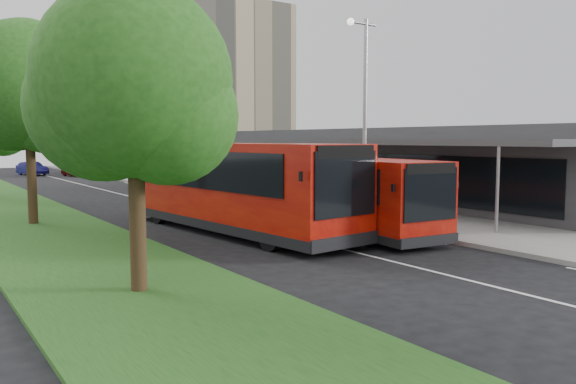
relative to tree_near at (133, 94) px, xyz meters
name	(u,v)px	position (x,y,z in m)	size (l,w,h in m)	color
ground	(311,241)	(7.01, 2.95, -4.38)	(120.00, 120.00, 0.00)	black
pavement	(206,188)	(13.01, 22.95, -4.31)	(5.00, 80.00, 0.15)	slate
lane_centre_line	(149,201)	(7.01, 17.95, -4.38)	(0.12, 70.00, 0.01)	silver
kerb_dashes	(175,192)	(10.31, 21.95, -4.38)	(0.12, 56.00, 0.01)	silver
office_block	(181,87)	(21.01, 44.95, 4.62)	(22.00, 12.00, 18.00)	tan
station_building	(380,164)	(17.87, 10.95, -2.34)	(7.70, 26.00, 4.00)	#323234
tree_near	(133,94)	(0.00, 0.00, 0.00)	(4.27, 4.27, 6.79)	#372416
tree_mid	(27,94)	(0.00, 12.00, 0.81)	(5.00, 5.00, 8.04)	#372416
lamp_post_near	(363,107)	(11.13, 4.95, 0.33)	(1.44, 0.28, 8.00)	#909398
lamp_post_far	(167,120)	(11.13, 24.95, 0.33)	(1.44, 0.28, 8.00)	#909398
bus_main	(340,193)	(9.29, 4.14, -2.98)	(3.39, 9.85, 2.73)	#B91B09
bus_second	(234,187)	(5.85, 6.12, -2.70)	(3.95, 11.77, 3.28)	#B91B09
litter_bin	(272,190)	(12.56, 13.84, -3.75)	(0.54, 0.54, 0.97)	#331D14
bollard	(197,182)	(11.74, 21.61, -3.73)	(0.16, 0.16, 1.01)	#DCA30B
car_near	(75,170)	(9.12, 42.33, -3.77)	(1.44, 3.58, 1.22)	#5A0F0C
car_far	(32,168)	(6.10, 46.18, -3.74)	(1.35, 3.88, 1.28)	navy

